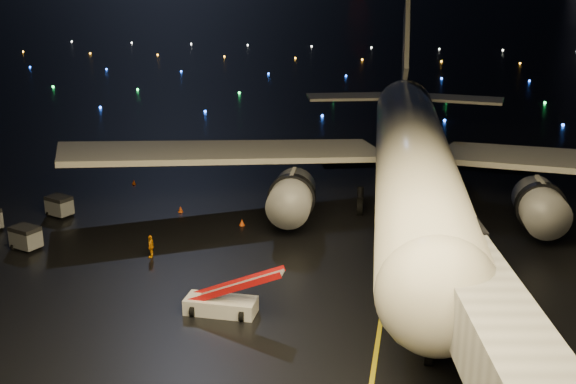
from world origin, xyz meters
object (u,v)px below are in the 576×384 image
baggage_cart_0 (26,238)px  crew_c (151,246)px  baggage_cart_1 (59,206)px  belt_loader (220,290)px  airliner (414,111)px

baggage_cart_0 → crew_c: bearing=21.3°
baggage_cart_1 → belt_loader: bearing=-16.3°
belt_loader → baggage_cart_0: belt_loader is taller
airliner → belt_loader: airliner is taller
crew_c → baggage_cart_1: 12.51m
baggage_cart_0 → baggage_cart_1: (-1.14, 7.09, -0.01)m
baggage_cart_0 → baggage_cart_1: 7.18m
baggage_cart_0 → airliner: bearing=48.6°
airliner → baggage_cart_0: 31.27m
airliner → baggage_cart_0: airliner is taller
belt_loader → baggage_cart_0: size_ratio=3.07×
airliner → belt_loader: bearing=-119.1°
baggage_cart_1 → baggage_cart_0: bearing=-58.5°
belt_loader → baggage_cart_1: (-17.59, 14.09, -0.64)m
belt_loader → crew_c: belt_loader is taller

